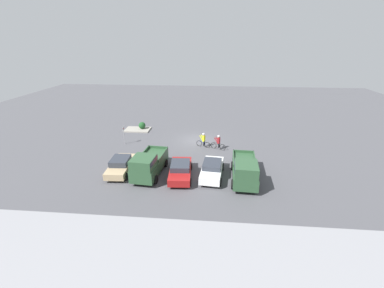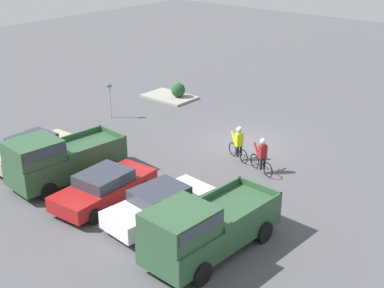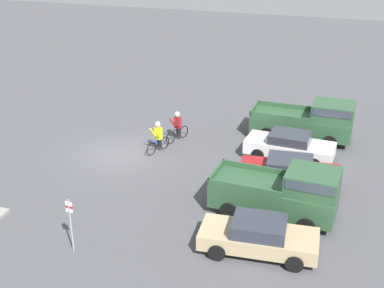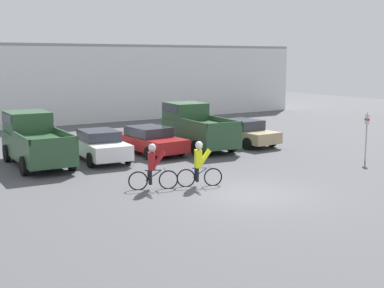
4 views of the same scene
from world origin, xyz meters
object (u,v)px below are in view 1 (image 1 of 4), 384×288
Objects in this scene: sedan_0 at (212,169)px; pickup_truck_0 at (245,170)px; cyclist_1 at (218,142)px; pickup_truck_1 at (148,164)px; sedan_2 at (121,165)px; cyclist_0 at (203,140)px; shrub at (142,125)px; sedan_1 at (180,170)px; fire_lane_sign at (124,133)px.

pickup_truck_0 is at bearing 164.46° from sedan_0.
cyclist_1 is at bearing -72.78° from pickup_truck_0.
pickup_truck_1 reaches higher than sedan_2.
pickup_truck_1 is at bearing -2.27° from pickup_truck_0.
sedan_0 is 1.03× the size of sedan_2.
cyclist_0 is (3.85, -7.52, -0.28)m from pickup_truck_0.
sedan_0 is 0.86× the size of pickup_truck_1.
cyclist_1 is at bearing -95.57° from sedan_0.
pickup_truck_0 reaches higher than shrub.
pickup_truck_0 is 2.91m from sedan_0.
cyclist_1 is (-1.68, 0.52, -0.01)m from cyclist_0.
sedan_0 is 0.98× the size of sedan_1.
cyclist_0 reaches higher than sedan_0.
sedan_2 is (5.60, -0.44, 0.01)m from sedan_1.
sedan_2 is at bearing -11.16° from pickup_truck_1.
sedan_1 is at bearing 6.76° from sedan_0.
sedan_2 is 12.05m from shrub.
sedan_1 is at bearing 62.54° from cyclist_1.
cyclist_1 is 0.76× the size of fire_lane_sign.
cyclist_1 is (-0.61, -6.22, 0.15)m from sedan_0.
sedan_0 is (2.77, -0.77, -0.44)m from pickup_truck_0.
fire_lane_sign is (9.27, -0.09, 0.47)m from cyclist_0.
shrub is at bearing -31.92° from cyclist_0.
pickup_truck_0 is 17.90m from shrub.
pickup_truck_0 reaches higher than cyclist_0.
fire_lane_sign is (10.95, -0.61, 0.49)m from cyclist_1.
cyclist_1 is (-9.01, -6.12, 0.18)m from sedan_2.
sedan_2 is at bearing -0.73° from sedan_0.
cyclist_0 is (-1.73, -7.08, 0.20)m from sedan_1.
shrub is (6.86, -12.42, -0.08)m from sedan_1.
cyclist_1 reaches higher than sedan_2.
pickup_truck_0 is 3.21× the size of cyclist_0.
fire_lane_sign is 5.36m from shrub.
sedan_0 is 2.69× the size of cyclist_1.
fire_lane_sign is at bearing -73.90° from sedan_2.
pickup_truck_1 is 3.11× the size of cyclist_1.
cyclist_0 is at bearing -17.23° from cyclist_1.
pickup_truck_0 is 8.45m from cyclist_0.
pickup_truck_0 is 1.18× the size of sedan_1.
cyclist_0 is at bearing 148.08° from shrub.
sedan_1 is 2.74× the size of cyclist_1.
pickup_truck_0 is at bearing 117.11° from cyclist_0.
pickup_truck_1 reaches higher than cyclist_1.
cyclist_0 is 10.12m from shrub.
sedan_0 is at bearing 128.62° from shrub.
sedan_2 is (11.17, -0.88, -0.47)m from pickup_truck_0.
cyclist_0 is 9.28m from fire_lane_sign.
fire_lane_sign is at bearing -0.53° from cyclist_0.
pickup_truck_0 is 11.22m from sedan_2.
fire_lane_sign is at bearing -30.10° from pickup_truck_0.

